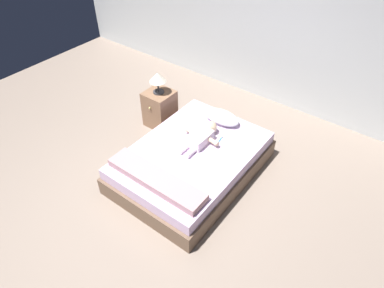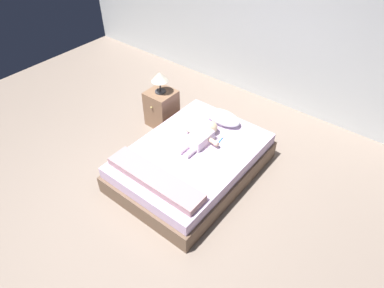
% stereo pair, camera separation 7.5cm
% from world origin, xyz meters
% --- Properties ---
extents(ground_plane, '(8.00, 8.00, 0.00)m').
position_xyz_m(ground_plane, '(0.00, 0.00, 0.00)').
color(ground_plane, gray).
extents(wall_behind_bed, '(8.00, 0.12, 2.72)m').
position_xyz_m(wall_behind_bed, '(0.00, 3.00, 1.36)').
color(wall_behind_bed, silver).
rests_on(wall_behind_bed, ground_plane).
extents(bed, '(1.34, 1.88, 0.38)m').
position_xyz_m(bed, '(0.14, 0.83, 0.19)').
color(bed, brown).
rests_on(bed, ground_plane).
extents(pillow, '(0.50, 0.27, 0.14)m').
position_xyz_m(pillow, '(0.11, 1.53, 0.46)').
color(pillow, white).
rests_on(pillow, bed).
extents(baby, '(0.50, 0.65, 0.17)m').
position_xyz_m(baby, '(0.12, 1.06, 0.45)').
color(baby, white).
rests_on(baby, bed).
extents(toothbrush, '(0.03, 0.13, 0.02)m').
position_xyz_m(toothbrush, '(0.30, 1.20, 0.39)').
color(toothbrush, '#2E83DE').
rests_on(toothbrush, bed).
extents(nightstand, '(0.38, 0.41, 0.54)m').
position_xyz_m(nightstand, '(-0.86, 1.37, 0.27)').
color(nightstand, '#886348').
rests_on(nightstand, ground_plane).
extents(lamp, '(0.23, 0.23, 0.31)m').
position_xyz_m(lamp, '(-0.86, 1.37, 0.77)').
color(lamp, '#333338').
rests_on(lamp, nightstand).
extents(blanket, '(1.21, 0.28, 0.09)m').
position_xyz_m(blanket, '(0.14, 0.19, 0.43)').
color(blanket, '#B3888C').
rests_on(blanket, bed).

